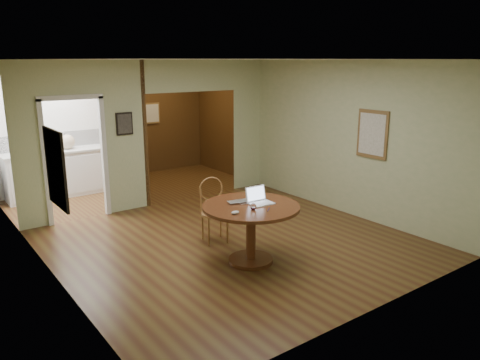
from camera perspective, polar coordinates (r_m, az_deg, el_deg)
floor at (r=7.15m, az=-0.74°, el=-7.71°), size 5.00×5.00×0.00m
room_shell at (r=9.24m, az=-14.55°, el=5.21°), size 5.20×7.50×5.00m
dining_table at (r=6.31m, az=1.34°, el=-4.92°), size 1.31×1.31×0.82m
chair at (r=7.11m, az=-3.28°, el=-3.19°), size 0.50×0.50×0.98m
open_laptop at (r=6.32m, az=2.30°, el=-2.28°), size 0.33×0.29×0.22m
closed_laptop at (r=6.30m, az=0.22°, el=-2.77°), size 0.38×0.28×0.03m
mouse at (r=5.87m, az=-0.60°, el=-3.99°), size 0.11×0.07×0.05m
wine_glass at (r=6.04m, az=1.64°, el=-3.26°), size 0.08×0.08×0.09m
pen at (r=6.06m, az=3.49°, el=-3.60°), size 0.12×0.10×0.01m
kitchen_cabinet at (r=10.15m, az=-21.23°, el=0.79°), size 2.06×0.60×0.94m
grocery_bag at (r=10.09m, az=-20.31°, el=4.38°), size 0.31×0.27×0.30m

